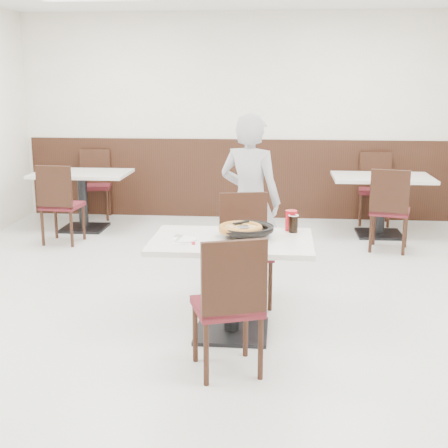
# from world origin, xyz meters

# --- Properties ---
(floor) EXTENTS (7.00, 7.00, 0.00)m
(floor) POSITION_xyz_m (0.00, 0.00, 0.00)
(floor) COLOR beige
(floor) RESTS_ON ground
(wall_back) EXTENTS (6.00, 0.04, 2.80)m
(wall_back) POSITION_xyz_m (0.00, 3.50, 1.40)
(wall_back) COLOR beige
(wall_back) RESTS_ON floor
(wall_front) EXTENTS (6.00, 0.04, 2.80)m
(wall_front) POSITION_xyz_m (0.00, -3.50, 1.40)
(wall_front) COLOR beige
(wall_front) RESTS_ON floor
(wainscot_back) EXTENTS (5.90, 0.03, 1.10)m
(wainscot_back) POSITION_xyz_m (0.00, 3.48, 0.55)
(wainscot_back) COLOR black
(wainscot_back) RESTS_ON floor
(main_table) EXTENTS (1.26, 0.89, 0.75)m
(main_table) POSITION_xyz_m (0.24, -0.67, 0.38)
(main_table) COLOR silver
(main_table) RESTS_ON floor
(chair_near) EXTENTS (0.53, 0.53, 0.95)m
(chair_near) POSITION_xyz_m (0.26, -1.29, 0.47)
(chair_near) COLOR black
(chair_near) RESTS_ON floor
(chair_far) EXTENTS (0.49, 0.49, 0.95)m
(chair_far) POSITION_xyz_m (0.31, -0.01, 0.47)
(chair_far) COLOR black
(chair_far) RESTS_ON floor
(trivet) EXTENTS (0.14, 0.14, 0.04)m
(trivet) POSITION_xyz_m (0.35, -0.64, 0.77)
(trivet) COLOR black
(trivet) RESTS_ON main_table
(pizza_pan) EXTENTS (0.39, 0.39, 0.01)m
(pizza_pan) POSITION_xyz_m (0.35, -0.60, 0.79)
(pizza_pan) COLOR black
(pizza_pan) RESTS_ON trivet
(pizza) EXTENTS (0.35, 0.35, 0.02)m
(pizza) POSITION_xyz_m (0.30, -0.62, 0.81)
(pizza) COLOR #BF7E33
(pizza) RESTS_ON pizza_pan
(pizza_server) EXTENTS (0.09, 0.11, 0.00)m
(pizza_server) POSITION_xyz_m (0.33, -0.66, 0.84)
(pizza_server) COLOR silver
(pizza_server) RESTS_ON pizza
(napkin) EXTENTS (0.19, 0.19, 0.00)m
(napkin) POSITION_xyz_m (-0.11, -0.78, 0.75)
(napkin) COLOR white
(napkin) RESTS_ON main_table
(side_plate) EXTENTS (0.19, 0.19, 0.01)m
(side_plate) POSITION_xyz_m (-0.10, -0.76, 0.76)
(side_plate) COLOR white
(side_plate) RESTS_ON napkin
(fork) EXTENTS (0.03, 0.15, 0.00)m
(fork) POSITION_xyz_m (-0.15, -0.76, 0.77)
(fork) COLOR silver
(fork) RESTS_ON side_plate
(cola_glass) EXTENTS (0.08, 0.08, 0.13)m
(cola_glass) POSITION_xyz_m (0.70, -0.42, 0.81)
(cola_glass) COLOR black
(cola_glass) RESTS_ON main_table
(red_cup) EXTENTS (0.10, 0.10, 0.16)m
(red_cup) POSITION_xyz_m (0.68, -0.35, 0.83)
(red_cup) COLOR #B10C17
(red_cup) RESTS_ON main_table
(diner_person) EXTENTS (0.69, 0.57, 1.62)m
(diner_person) POSITION_xyz_m (0.32, 0.52, 0.81)
(diner_person) COLOR #A2A2A7
(diner_person) RESTS_ON floor
(bg_table_left) EXTENTS (1.24, 0.86, 0.75)m
(bg_table_left) POSITION_xyz_m (-1.95, 2.57, 0.38)
(bg_table_left) COLOR silver
(bg_table_left) RESTS_ON floor
(bg_chair_left_near) EXTENTS (0.45, 0.45, 0.95)m
(bg_chair_left_near) POSITION_xyz_m (-1.97, 1.88, 0.47)
(bg_chair_left_near) COLOR black
(bg_chair_left_near) RESTS_ON floor
(bg_chair_left_far) EXTENTS (0.49, 0.49, 0.95)m
(bg_chair_left_far) POSITION_xyz_m (-1.98, 3.21, 0.47)
(bg_chair_left_far) COLOR black
(bg_chair_left_far) RESTS_ON floor
(bg_table_right) EXTENTS (1.24, 0.86, 0.75)m
(bg_table_right) POSITION_xyz_m (1.84, 2.58, 0.38)
(bg_table_right) COLOR silver
(bg_table_right) RESTS_ON floor
(bg_chair_right_near) EXTENTS (0.51, 0.51, 0.95)m
(bg_chair_right_near) POSITION_xyz_m (1.84, 1.89, 0.47)
(bg_chair_right_near) COLOR black
(bg_chair_right_near) RESTS_ON floor
(bg_chair_right_far) EXTENTS (0.46, 0.46, 0.95)m
(bg_chair_right_far) POSITION_xyz_m (1.86, 3.21, 0.47)
(bg_chair_right_far) COLOR black
(bg_chair_right_far) RESTS_ON floor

